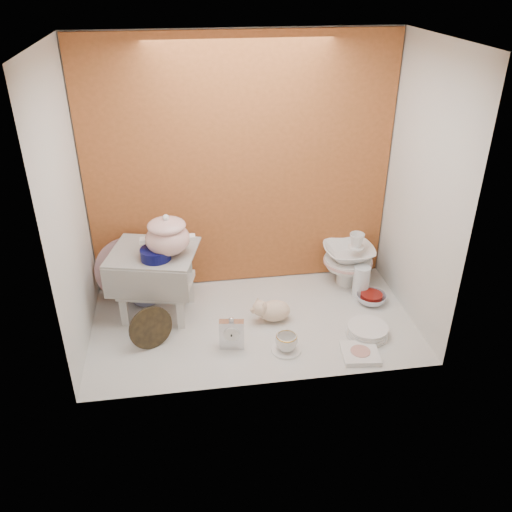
{
  "coord_description": "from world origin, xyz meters",
  "views": [
    {
      "loc": [
        -0.35,
        -2.44,
        1.79
      ],
      "look_at": [
        0.02,
        0.02,
        0.42
      ],
      "focal_mm": 37.45,
      "sensor_mm": 36.0,
      "label": 1
    }
  ],
  "objects_px": {
    "porcelain_tower": "(348,259)",
    "crystal_bowl": "(371,299)",
    "blue_white_vase": "(145,285)",
    "dinner_plate_stack": "(367,331)",
    "step_stool": "(156,283)",
    "floral_platter": "(129,270)",
    "plush_pig": "(275,310)",
    "mantel_clock": "(232,333)",
    "gold_rim_teacup": "(286,342)",
    "soup_tureen": "(167,235)"
  },
  "relations": [
    {
      "from": "mantel_clock",
      "to": "porcelain_tower",
      "type": "bearing_deg",
      "value": 43.0
    },
    {
      "from": "floral_platter",
      "to": "gold_rim_teacup",
      "type": "distance_m",
      "value": 1.05
    },
    {
      "from": "floral_platter",
      "to": "porcelain_tower",
      "type": "xyz_separation_m",
      "value": [
        1.34,
        -0.03,
        -0.02
      ]
    },
    {
      "from": "floral_platter",
      "to": "crystal_bowl",
      "type": "height_order",
      "value": "floral_platter"
    },
    {
      "from": "soup_tureen",
      "to": "floral_platter",
      "type": "height_order",
      "value": "soup_tureen"
    },
    {
      "from": "step_stool",
      "to": "mantel_clock",
      "type": "xyz_separation_m",
      "value": [
        0.38,
        -0.39,
        -0.11
      ]
    },
    {
      "from": "blue_white_vase",
      "to": "dinner_plate_stack",
      "type": "distance_m",
      "value": 1.31
    },
    {
      "from": "soup_tureen",
      "to": "porcelain_tower",
      "type": "xyz_separation_m",
      "value": [
        1.09,
        0.2,
        -0.35
      ]
    },
    {
      "from": "gold_rim_teacup",
      "to": "plush_pig",
      "type": "bearing_deg",
      "value": 92.61
    },
    {
      "from": "floral_platter",
      "to": "crystal_bowl",
      "type": "relative_size",
      "value": 2.2
    },
    {
      "from": "floral_platter",
      "to": "plush_pig",
      "type": "height_order",
      "value": "floral_platter"
    },
    {
      "from": "step_stool",
      "to": "crystal_bowl",
      "type": "bearing_deg",
      "value": 9.99
    },
    {
      "from": "plush_pig",
      "to": "dinner_plate_stack",
      "type": "xyz_separation_m",
      "value": [
        0.48,
        -0.21,
        -0.04
      ]
    },
    {
      "from": "blue_white_vase",
      "to": "plush_pig",
      "type": "relative_size",
      "value": 1.05
    },
    {
      "from": "mantel_clock",
      "to": "gold_rim_teacup",
      "type": "xyz_separation_m",
      "value": [
        0.28,
        -0.07,
        -0.04
      ]
    },
    {
      "from": "blue_white_vase",
      "to": "crystal_bowl",
      "type": "distance_m",
      "value": 1.35
    },
    {
      "from": "floral_platter",
      "to": "dinner_plate_stack",
      "type": "height_order",
      "value": "floral_platter"
    },
    {
      "from": "crystal_bowl",
      "to": "dinner_plate_stack",
      "type": "bearing_deg",
      "value": -112.7
    },
    {
      "from": "step_stool",
      "to": "plush_pig",
      "type": "bearing_deg",
      "value": -1.54
    },
    {
      "from": "soup_tureen",
      "to": "plush_pig",
      "type": "distance_m",
      "value": 0.74
    },
    {
      "from": "blue_white_vase",
      "to": "crystal_bowl",
      "type": "height_order",
      "value": "blue_white_vase"
    },
    {
      "from": "step_stool",
      "to": "floral_platter",
      "type": "bearing_deg",
      "value": 146.09
    },
    {
      "from": "crystal_bowl",
      "to": "blue_white_vase",
      "type": "bearing_deg",
      "value": 171.12
    },
    {
      "from": "porcelain_tower",
      "to": "soup_tureen",
      "type": "bearing_deg",
      "value": -169.46
    },
    {
      "from": "floral_platter",
      "to": "plush_pig",
      "type": "relative_size",
      "value": 1.73
    },
    {
      "from": "porcelain_tower",
      "to": "floral_platter",
      "type": "bearing_deg",
      "value": 178.62
    },
    {
      "from": "porcelain_tower",
      "to": "crystal_bowl",
      "type": "bearing_deg",
      "value": -70.93
    },
    {
      "from": "plush_pig",
      "to": "porcelain_tower",
      "type": "distance_m",
      "value": 0.63
    },
    {
      "from": "floral_platter",
      "to": "step_stool",
      "type": "bearing_deg",
      "value": -47.9
    },
    {
      "from": "dinner_plate_stack",
      "to": "step_stool",
      "type": "bearing_deg",
      "value": 160.88
    },
    {
      "from": "floral_platter",
      "to": "dinner_plate_stack",
      "type": "relative_size",
      "value": 1.69
    },
    {
      "from": "dinner_plate_stack",
      "to": "porcelain_tower",
      "type": "xyz_separation_m",
      "value": [
        0.04,
        0.54,
        0.15
      ]
    },
    {
      "from": "floral_platter",
      "to": "porcelain_tower",
      "type": "height_order",
      "value": "floral_platter"
    },
    {
      "from": "gold_rim_teacup",
      "to": "porcelain_tower",
      "type": "height_order",
      "value": "porcelain_tower"
    },
    {
      "from": "plush_pig",
      "to": "crystal_bowl",
      "type": "relative_size",
      "value": 1.27
    },
    {
      "from": "blue_white_vase",
      "to": "mantel_clock",
      "type": "distance_m",
      "value": 0.69
    },
    {
      "from": "gold_rim_teacup",
      "to": "step_stool",
      "type": "bearing_deg",
      "value": 145.4
    },
    {
      "from": "floral_platter",
      "to": "blue_white_vase",
      "type": "height_order",
      "value": "floral_platter"
    },
    {
      "from": "dinner_plate_stack",
      "to": "porcelain_tower",
      "type": "relative_size",
      "value": 0.66
    },
    {
      "from": "floral_platter",
      "to": "crystal_bowl",
      "type": "bearing_deg",
      "value": -10.75
    },
    {
      "from": "step_stool",
      "to": "blue_white_vase",
      "type": "bearing_deg",
      "value": 137.01
    },
    {
      "from": "step_stool",
      "to": "dinner_plate_stack",
      "type": "distance_m",
      "value": 1.21
    },
    {
      "from": "plush_pig",
      "to": "crystal_bowl",
      "type": "xyz_separation_m",
      "value": [
        0.6,
        0.09,
        -0.04
      ]
    },
    {
      "from": "porcelain_tower",
      "to": "blue_white_vase",
      "type": "bearing_deg",
      "value": -178.68
    },
    {
      "from": "floral_platter",
      "to": "gold_rim_teacup",
      "type": "height_order",
      "value": "floral_platter"
    },
    {
      "from": "soup_tureen",
      "to": "crystal_bowl",
      "type": "height_order",
      "value": "soup_tureen"
    },
    {
      "from": "crystal_bowl",
      "to": "gold_rim_teacup",
      "type": "bearing_deg",
      "value": -148.03
    },
    {
      "from": "step_stool",
      "to": "soup_tureen",
      "type": "bearing_deg",
      "value": -17.41
    },
    {
      "from": "step_stool",
      "to": "porcelain_tower",
      "type": "bearing_deg",
      "value": 21.25
    },
    {
      "from": "mantel_clock",
      "to": "porcelain_tower",
      "type": "relative_size",
      "value": 0.53
    }
  ]
}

